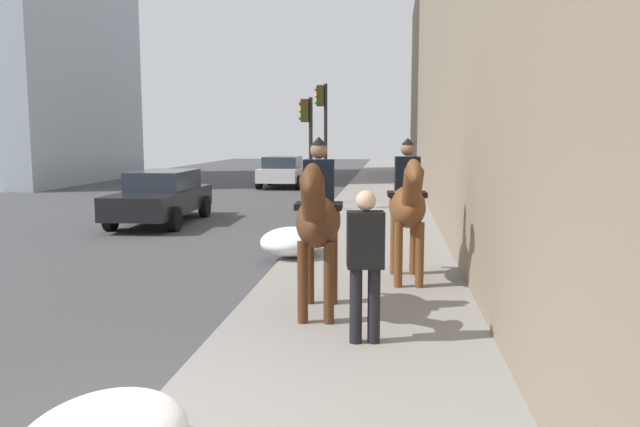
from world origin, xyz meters
The scene contains 8 objects.
mounted_horse_near centered at (3.76, -1.13, 1.38)m, with size 2.15×0.62×2.27m.
mounted_horse_far centered at (5.74, -2.30, 1.36)m, with size 2.15×0.66×2.25m.
pedestrian_greeting centered at (2.72, -1.78, 1.10)m, with size 0.31×0.43×1.70m.
car_near_lane centered at (24.76, 2.99, 0.74)m, with size 4.12×2.02×1.44m.
car_mid_lane centered at (12.52, 4.24, 0.75)m, with size 4.64×1.97×1.44m.
traffic_light_near_curb centered at (15.20, 0.54, 2.40)m, with size 0.20×0.44×3.56m.
traffic_light_far_curb centered at (17.26, 0.29, 2.76)m, with size 0.20×0.44×4.14m.
snow_pile_far centered at (7.70, -0.15, 0.39)m, with size 1.53×1.18×0.53m, color white.
Camera 1 is at (-4.02, -2.05, 2.41)m, focal length 35.15 mm.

